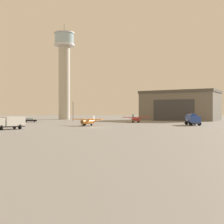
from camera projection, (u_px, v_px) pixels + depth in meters
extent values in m
plane|color=gray|center=(97.00, 128.00, 67.53)|extent=(400.00, 400.00, 0.00)
cylinder|color=#B2AD9E|center=(65.00, 83.00, 133.55)|extent=(5.07, 5.07, 33.17)
cylinder|color=silver|center=(65.00, 45.00, 133.49)|extent=(9.26, 9.26, 0.60)
cylinder|color=#99B7C6|center=(65.00, 39.00, 133.48)|extent=(8.52, 8.52, 4.81)
cylinder|color=silver|center=(65.00, 33.00, 133.47)|extent=(9.26, 9.26, 0.50)
cylinder|color=#38383D|center=(65.00, 28.00, 133.46)|extent=(0.16, 0.16, 4.00)
cube|color=#6B665B|center=(181.00, 107.00, 119.68)|extent=(33.41, 28.95, 10.87)
cube|color=#4A4740|center=(181.00, 92.00, 119.66)|extent=(34.23, 29.78, 1.00)
cube|color=#38383A|center=(174.00, 110.00, 112.66)|extent=(13.86, 8.37, 8.15)
cylinder|color=red|center=(137.00, 119.00, 96.71)|extent=(2.49, 5.78, 1.13)
cone|color=#38383D|center=(140.00, 119.00, 93.74)|extent=(0.97, 0.99, 0.79)
cube|color=#38383D|center=(140.00, 119.00, 93.74)|extent=(0.10, 0.08, 1.73)
cube|color=red|center=(137.00, 117.00, 96.44)|extent=(9.16, 3.56, 0.18)
cylinder|color=teal|center=(133.00, 118.00, 96.09)|extent=(0.89, 0.29, 1.23)
cylinder|color=teal|center=(142.00, 118.00, 96.79)|extent=(0.89, 0.29, 1.23)
cube|color=#99B7C6|center=(138.00, 118.00, 95.65)|extent=(1.12, 1.19, 0.64)
cone|color=red|center=(134.00, 119.00, 99.67)|extent=(1.13, 1.44, 0.85)
cube|color=teal|center=(134.00, 116.00, 99.67)|extent=(0.35, 1.00, 1.55)
cube|color=red|center=(134.00, 118.00, 99.67)|extent=(2.85, 1.46, 0.09)
cylinder|color=black|center=(139.00, 122.00, 94.59)|extent=(0.57, 0.28, 0.55)
cylinder|color=black|center=(134.00, 122.00, 96.64)|extent=(0.57, 0.28, 0.55)
cylinder|color=black|center=(140.00, 122.00, 97.13)|extent=(0.57, 0.28, 0.55)
cylinder|color=orange|center=(89.00, 122.00, 75.62)|extent=(3.42, 5.27, 1.07)
cone|color=#38383D|center=(83.00, 122.00, 73.05)|extent=(1.02, 1.03, 0.75)
cube|color=#38383D|center=(83.00, 122.00, 73.05)|extent=(0.10, 0.09, 1.64)
cube|color=orange|center=(88.00, 119.00, 75.39)|extent=(8.26, 5.10, 0.17)
cylinder|color=#B7BABF|center=(84.00, 121.00, 76.03)|extent=(0.79, 0.45, 1.17)
cylinder|color=#B7BABF|center=(93.00, 121.00, 74.75)|extent=(0.79, 0.45, 1.17)
cube|color=#99B7C6|center=(87.00, 121.00, 74.70)|extent=(1.20, 1.24, 0.60)
cone|color=orange|center=(95.00, 121.00, 78.19)|extent=(1.27, 1.44, 0.80)
cube|color=#B7BABF|center=(95.00, 118.00, 78.19)|extent=(0.53, 0.89, 1.47)
cube|color=orange|center=(95.00, 120.00, 78.19)|extent=(2.66, 1.88, 0.09)
cylinder|color=black|center=(85.00, 125.00, 73.79)|extent=(0.53, 0.36, 0.52)
cylinder|color=black|center=(86.00, 125.00, 76.21)|extent=(0.53, 0.36, 0.52)
cylinder|color=black|center=(92.00, 125.00, 75.34)|extent=(0.53, 0.36, 0.52)
cube|color=#38383D|center=(10.00, 126.00, 60.34)|extent=(5.70, 5.87, 0.24)
cube|color=white|center=(0.00, 122.00, 58.73)|extent=(3.02, 2.99, 1.66)
cube|color=white|center=(15.00, 121.00, 61.07)|extent=(4.68, 4.75, 1.85)
cylinder|color=black|center=(3.00, 128.00, 57.99)|extent=(0.92, 0.89, 1.00)
cylinder|color=black|center=(21.00, 127.00, 60.90)|extent=(0.92, 0.89, 1.00)
cylinder|color=black|center=(16.00, 126.00, 62.47)|extent=(0.92, 0.89, 1.00)
cube|color=#38383D|center=(194.00, 123.00, 78.30)|extent=(2.05, 7.14, 0.24)
cube|color=#2847A8|center=(196.00, 120.00, 75.73)|extent=(2.47, 2.03, 1.65)
cube|color=#99B7C6|center=(197.00, 118.00, 74.79)|extent=(2.08, 0.11, 0.83)
cylinder|color=#2847A8|center=(193.00, 118.00, 79.44)|extent=(2.36, 4.85, 2.30)
cylinder|color=black|center=(201.00, 124.00, 75.79)|extent=(1.00, 0.29, 1.00)
cylinder|color=black|center=(192.00, 124.00, 75.82)|extent=(1.00, 0.29, 1.00)
cylinder|color=black|center=(196.00, 123.00, 80.41)|extent=(1.00, 0.29, 1.00)
cylinder|color=black|center=(188.00, 123.00, 80.45)|extent=(1.00, 0.29, 1.00)
cube|color=#287A42|center=(9.00, 123.00, 77.95)|extent=(3.76, 4.30, 0.55)
cube|color=#99B7C6|center=(9.00, 121.00, 78.11)|extent=(2.59, 2.75, 0.50)
cylinder|color=black|center=(14.00, 124.00, 77.32)|extent=(0.62, 0.51, 0.64)
cylinder|color=black|center=(7.00, 124.00, 76.40)|extent=(0.62, 0.51, 0.64)
cylinder|color=black|center=(11.00, 124.00, 79.50)|extent=(0.62, 0.51, 0.64)
cylinder|color=black|center=(5.00, 124.00, 78.58)|extent=(0.62, 0.51, 0.64)
cube|color=black|center=(32.00, 120.00, 99.00)|extent=(4.53, 2.64, 0.55)
cube|color=#99B7C6|center=(31.00, 119.00, 98.96)|extent=(2.66, 2.10, 0.50)
cylinder|color=black|center=(36.00, 121.00, 100.11)|extent=(0.29, 0.66, 0.64)
cylinder|color=black|center=(36.00, 121.00, 98.42)|extent=(0.29, 0.66, 0.64)
cylinder|color=black|center=(28.00, 121.00, 99.59)|extent=(0.29, 0.66, 0.64)
cylinder|color=black|center=(27.00, 121.00, 97.90)|extent=(0.29, 0.66, 0.64)
cylinder|color=#38383D|center=(74.00, 112.00, 109.22)|extent=(0.18, 0.18, 7.11)
sphere|color=#F9E5B2|center=(74.00, 101.00, 109.20)|extent=(0.44, 0.44, 0.44)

